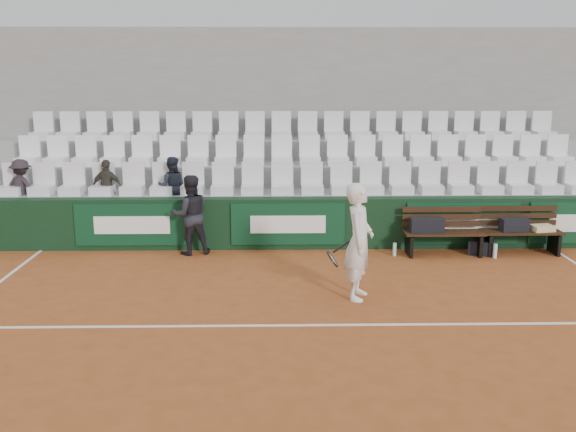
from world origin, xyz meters
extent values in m
plane|color=#A15024|center=(0.00, 0.00, 0.00)|extent=(80.00, 80.00, 0.00)
cube|color=white|center=(0.00, 0.00, 0.00)|extent=(18.00, 0.06, 0.01)
cube|color=black|center=(0.00, 4.00, 0.50)|extent=(18.00, 0.30, 1.00)
cube|color=#0C381E|center=(-3.20, 3.83, 0.52)|extent=(2.20, 0.04, 0.82)
cube|color=#0C381E|center=(-0.20, 3.83, 0.52)|extent=(2.20, 0.04, 0.82)
cube|color=#0C381E|center=(3.20, 3.83, 0.52)|extent=(2.20, 0.04, 0.82)
cube|color=gray|center=(0.00, 4.62, 0.50)|extent=(18.00, 0.95, 1.00)
cube|color=#969693|center=(0.00, 5.58, 0.72)|extent=(18.00, 0.95, 1.45)
cube|color=#989895|center=(0.00, 6.53, 0.95)|extent=(18.00, 0.95, 1.90)
cube|color=gray|center=(0.00, 7.15, 2.20)|extent=(18.00, 0.30, 4.40)
cube|color=white|center=(0.00, 4.45, 1.31)|extent=(11.90, 0.44, 0.63)
cube|color=white|center=(0.00, 5.40, 1.77)|extent=(11.90, 0.44, 0.63)
cube|color=silver|center=(0.00, 6.35, 2.21)|extent=(11.90, 0.44, 0.63)
cube|color=#361E10|center=(2.74, 3.44, 0.23)|extent=(1.50, 0.56, 0.45)
cube|color=black|center=(4.23, 3.49, 0.23)|extent=(1.50, 0.56, 0.45)
cube|color=black|center=(2.40, 3.43, 0.58)|extent=(0.62, 0.28, 0.26)
cube|color=black|center=(4.08, 3.49, 0.57)|extent=(0.54, 0.29, 0.24)
cube|color=beige|center=(4.61, 3.47, 0.51)|extent=(0.44, 0.35, 0.11)
cube|color=black|center=(3.46, 3.45, 0.14)|extent=(0.52, 0.42, 0.27)
cylinder|color=silver|center=(1.80, 3.39, 0.12)|extent=(0.07, 0.07, 0.25)
cylinder|color=silver|center=(3.65, 3.20, 0.13)|extent=(0.08, 0.08, 0.27)
imported|color=white|center=(0.82, 1.10, 0.89)|extent=(0.58, 0.74, 1.79)
torus|color=black|center=(0.42, 1.10, 0.62)|extent=(0.19, 0.30, 0.26)
cylinder|color=black|center=(0.55, 1.10, 0.81)|extent=(0.26, 0.03, 0.20)
imported|color=black|center=(-2.05, 3.61, 0.76)|extent=(0.87, 0.76, 1.52)
imported|color=black|center=(-5.51, 4.50, 1.58)|extent=(0.85, 0.66, 1.16)
imported|color=#36312B|center=(-3.81, 4.50, 1.57)|extent=(0.71, 0.40, 1.14)
imported|color=black|center=(-2.51, 4.50, 1.60)|extent=(0.60, 0.47, 1.20)
camera|label=1|loc=(-0.43, -8.22, 3.38)|focal=40.00mm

